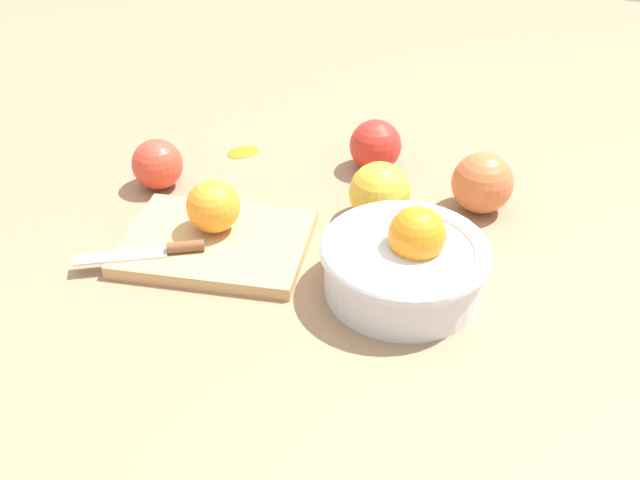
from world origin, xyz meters
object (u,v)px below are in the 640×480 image
at_px(knife, 158,251).
at_px(apple_front_left, 380,192).
at_px(orange_on_board, 213,206).
at_px(bowl, 405,262).
at_px(apple_front_left_2, 482,183).
at_px(apple_front_left_3, 375,146).
at_px(apple_mid_right, 157,164).
at_px(cutting_board, 216,243).

relative_size(knife, apple_front_left, 1.73).
distance_m(orange_on_board, knife, 0.09).
bearing_deg(bowl, apple_front_left, -59.96).
distance_m(apple_front_left_2, apple_front_left_3, 0.18).
bearing_deg(apple_mid_right, orange_on_board, 148.73).
xyz_separation_m(apple_front_left, apple_front_left_2, (-0.12, -0.07, 0.00)).
height_order(orange_on_board, apple_front_left_2, orange_on_board).
distance_m(cutting_board, apple_front_left_3, 0.30).
relative_size(cutting_board, apple_mid_right, 3.18).
distance_m(bowl, orange_on_board, 0.25).
height_order(knife, apple_mid_right, apple_mid_right).
relative_size(apple_front_left, apple_front_left_3, 1.06).
xyz_separation_m(bowl, apple_front_left, (0.08, -0.13, -0.00)).
relative_size(knife, apple_front_left_3, 1.84).
distance_m(knife, apple_front_left_3, 0.37).
xyz_separation_m(apple_front_left_2, apple_front_left_3, (0.17, -0.05, -0.00)).
bearing_deg(knife, apple_front_left_2, -139.95).
distance_m(apple_mid_right, apple_front_left_3, 0.31).
bearing_deg(bowl, orange_on_board, -1.11).
distance_m(apple_front_left, apple_front_left_3, 0.13).
bearing_deg(apple_front_left, orange_on_board, 36.27).
bearing_deg(apple_mid_right, bowl, 167.07).
xyz_separation_m(cutting_board, apple_front_left_3, (-0.12, -0.27, 0.03)).
height_order(knife, apple_front_left_2, apple_front_left_2).
distance_m(bowl, knife, 0.30).
relative_size(apple_front_left_2, apple_front_left_3, 1.08).
distance_m(orange_on_board, apple_front_left, 0.22).
bearing_deg(bowl, knife, 13.53).
bearing_deg(orange_on_board, apple_front_left_3, -116.30).
bearing_deg(apple_front_left_2, orange_on_board, 34.69).
height_order(orange_on_board, apple_front_left, orange_on_board).
xyz_separation_m(knife, apple_front_left_3, (-0.16, -0.33, 0.02)).
height_order(orange_on_board, knife, orange_on_board).
bearing_deg(knife, apple_mid_right, -56.97).
bearing_deg(apple_front_left, apple_front_left_2, -147.73).
bearing_deg(apple_front_left_3, orange_on_board, 63.70).
bearing_deg(bowl, apple_front_left_2, -101.36).
xyz_separation_m(bowl, apple_front_left_3, (0.13, -0.26, -0.00)).
bearing_deg(apple_front_left_2, apple_mid_right, 15.23).
bearing_deg(cutting_board, apple_mid_right, -34.25).
relative_size(knife, apple_front_left_2, 1.70).
relative_size(knife, apple_mid_right, 1.96).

